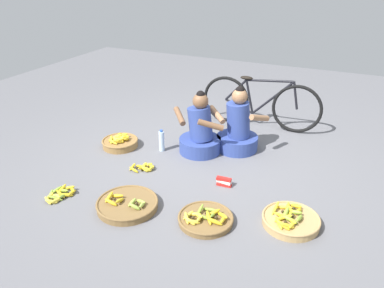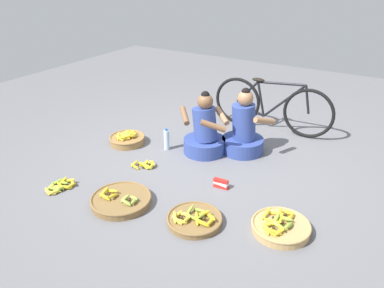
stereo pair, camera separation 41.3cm
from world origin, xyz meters
TOP-DOWN VIEW (x-y plane):
  - ground_plane at (0.00, 0.00)m, footprint 10.00×10.00m
  - vendor_woman_front at (-0.12, 0.30)m, footprint 0.73×0.53m
  - vendor_woman_behind at (0.28, 0.56)m, footprint 0.74×0.53m
  - bicycle_leaning at (0.33, 1.38)m, footprint 1.70×0.09m
  - banana_basket_front_right at (-1.11, -0.01)m, footprint 0.46×0.46m
  - banana_basket_mid_right at (1.21, -0.69)m, footprint 0.53×0.53m
  - banana_basket_near_bicycle at (-0.28, -1.10)m, footprint 0.60×0.60m
  - banana_basket_front_center at (0.50, -0.99)m, footprint 0.52×0.52m
  - loose_bananas_back_center at (-1.01, -1.23)m, footprint 0.27×0.35m
  - loose_bananas_back_right at (-0.52, -0.39)m, footprint 0.27×0.22m
  - water_bottle at (-0.57, 0.12)m, footprint 0.07×0.07m
  - packet_carton_stack at (0.43, -0.32)m, footprint 0.17×0.07m

SIDE VIEW (x-z plane):
  - ground_plane at x=0.00m, z-range 0.00..0.00m
  - loose_bananas_back_center at x=-1.01m, z-range -0.01..0.07m
  - loose_bananas_back_right at x=-0.52m, z-range -0.01..0.07m
  - banana_basket_front_center at x=0.50m, z-range -0.03..0.11m
  - banana_basket_near_bicycle at x=-0.28m, z-range -0.03..0.11m
  - packet_carton_stack at x=0.43m, z-range 0.00..0.09m
  - banana_basket_mid_right at x=1.21m, z-range -0.02..0.13m
  - banana_basket_front_right at x=-1.11m, z-range -0.02..0.15m
  - water_bottle at x=-0.57m, z-range -0.01..0.28m
  - vendor_woman_front at x=-0.12m, z-range -0.14..0.65m
  - vendor_woman_behind at x=0.28m, z-range -0.15..0.68m
  - bicycle_leaning at x=0.33m, z-range -0.01..0.73m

